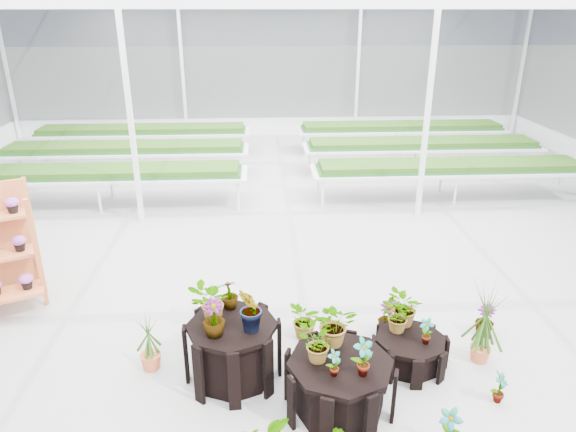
{
  "coord_description": "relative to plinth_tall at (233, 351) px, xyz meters",
  "views": [
    {
      "loc": [
        -0.45,
        -6.33,
        4.2
      ],
      "look_at": [
        -0.04,
        0.84,
        1.3
      ],
      "focal_mm": 32.0,
      "sensor_mm": 36.0,
      "label": 1
    }
  ],
  "objects": [
    {
      "name": "greenhouse_shell",
      "position": [
        0.82,
        1.19,
        1.87
      ],
      "size": [
        18.0,
        24.0,
        4.5
      ],
      "primitive_type": null,
      "color": "white",
      "rests_on": "ground"
    },
    {
      "name": "plinth_mid",
      "position": [
        1.2,
        -0.6,
        -0.06
      ],
      "size": [
        1.56,
        1.56,
        0.64
      ],
      "primitive_type": "cylinder",
      "rotation": [
        0.0,
        0.0,
        -0.36
      ],
      "color": "black",
      "rests_on": "ground"
    },
    {
      "name": "ground_plane",
      "position": [
        0.82,
        1.19,
        -0.38
      ],
      "size": [
        24.0,
        24.0,
        0.0
      ],
      "primitive_type": "plane",
      "color": "gray",
      "rests_on": "ground"
    },
    {
      "name": "steel_frame",
      "position": [
        0.82,
        1.19,
        1.87
      ],
      "size": [
        18.0,
        24.0,
        4.5
      ],
      "primitive_type": null,
      "color": "silver",
      "rests_on": "ground"
    },
    {
      "name": "nursery_plants",
      "position": [
        0.94,
        -0.01,
        0.15
      ],
      "size": [
        4.85,
        3.38,
        1.35
      ],
      "color": "#234512",
      "rests_on": "ground"
    },
    {
      "name": "plinth_low",
      "position": [
        2.2,
        0.1,
        -0.18
      ],
      "size": [
        0.97,
        0.97,
        0.41
      ],
      "primitive_type": "cylinder",
      "rotation": [
        0.0,
        0.0,
        -0.07
      ],
      "color": "black",
      "rests_on": "ground"
    },
    {
      "name": "nursery_benches",
      "position": [
        0.82,
        8.39,
        0.04
      ],
      "size": [
        16.0,
        7.0,
        0.84
      ],
      "primitive_type": null,
      "color": "silver",
      "rests_on": "ground"
    },
    {
      "name": "plinth_tall",
      "position": [
        0.0,
        0.0,
        0.0
      ],
      "size": [
        1.19,
        1.19,
        0.76
      ],
      "primitive_type": "cylinder",
      "rotation": [
        0.0,
        0.0,
        0.06
      ],
      "color": "black",
      "rests_on": "ground"
    }
  ]
}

